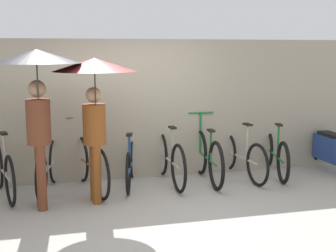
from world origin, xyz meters
name	(u,v)px	position (x,y,z in m)	size (l,w,h in m)	color
ground_plane	(148,213)	(0.00, 0.00, 0.00)	(30.00, 30.00, 0.00)	#9E998E
back_wall	(125,110)	(0.00, 1.79, 1.16)	(14.12, 0.12, 2.32)	gray
parked_bicycle_1	(4,171)	(-1.90, 1.25, 0.38)	(0.56, 1.70, 1.02)	black
parked_bicycle_2	(48,167)	(-1.27, 1.32, 0.38)	(0.50, 1.69, 1.00)	black
parked_bicycle_3	(90,165)	(-0.64, 1.25, 0.39)	(0.52, 1.79, 1.08)	black
parked_bicycle_4	(130,164)	(0.00, 1.34, 0.35)	(0.55, 1.58, 1.10)	black
parked_bicycle_5	(169,159)	(0.63, 1.31, 0.39)	(0.44, 1.81, 1.11)	black
parked_bicycle_6	(208,158)	(1.27, 1.24, 0.40)	(0.44, 1.73, 1.09)	black
parked_bicycle_7	(241,156)	(1.90, 1.34, 0.37)	(0.44, 1.79, 1.08)	black
parked_bicycle_8	(275,154)	(2.54, 1.35, 0.36)	(0.59, 1.76, 1.03)	black
pedestrian_leading	(37,81)	(-1.36, 0.46, 1.74)	(1.13, 1.13, 2.16)	brown
pedestrian_center	(95,86)	(-0.61, 0.55, 1.66)	(1.13, 1.13, 2.04)	brown
motorcycle	(329,150)	(3.58, 1.31, 0.39)	(0.58, 2.01, 0.90)	black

